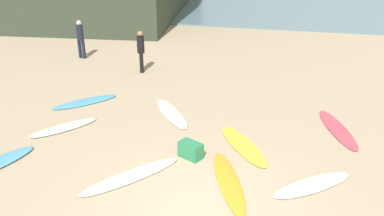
{
  "coord_description": "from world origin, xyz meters",
  "views": [
    {
      "loc": [
        1.38,
        -6.55,
        5.22
      ],
      "look_at": [
        -1.03,
        4.19,
        0.3
      ],
      "focal_mm": 38.11,
      "sensor_mm": 36.0,
      "label": 1
    }
  ],
  "objects": [
    {
      "name": "beachgoer_near",
      "position": [
        -6.97,
        8.99,
        0.9
      ],
      "size": [
        0.34,
        0.33,
        1.63
      ],
      "rotation": [
        0.0,
        0.0,
        2.96
      ],
      "color": "#191E33",
      "rests_on": "ground_plane"
    },
    {
      "name": "surfboard_5",
      "position": [
        2.33,
        1.31,
        0.04
      ],
      "size": [
        1.94,
        1.7,
        0.08
      ],
      "primitive_type": "ellipsoid",
      "rotation": [
        0.0,
        0.0,
        2.25
      ],
      "color": "white",
      "rests_on": "ground_plane"
    },
    {
      "name": "surfboard_6",
      "position": [
        -4.39,
        2.65,
        0.04
      ],
      "size": [
        1.64,
        1.84,
        0.08
      ],
      "primitive_type": "ellipsoid",
      "rotation": [
        0.0,
        0.0,
        2.45
      ],
      "color": "silver",
      "rests_on": "ground_plane"
    },
    {
      "name": "surfboard_4",
      "position": [
        0.66,
        2.73,
        0.04
      ],
      "size": [
        1.69,
        2.23,
        0.08
      ],
      "primitive_type": "ellipsoid",
      "rotation": [
        0.0,
        0.0,
        3.71
      ],
      "color": "yellow",
      "rests_on": "ground_plane"
    },
    {
      "name": "surfboard_1",
      "position": [
        -1.68,
        0.76,
        0.04
      ],
      "size": [
        2.0,
        2.25,
        0.07
      ],
      "primitive_type": "ellipsoid",
      "rotation": [
        0.0,
        0.0,
        -0.7
      ],
      "color": "silver",
      "rests_on": "ground_plane"
    },
    {
      "name": "beachgoer_mid",
      "position": [
        -3.86,
        7.82,
        0.89
      ],
      "size": [
        0.35,
        0.35,
        1.62
      ],
      "rotation": [
        0.0,
        0.0,
        1.87
      ],
      "color": "black",
      "rests_on": "ground_plane"
    },
    {
      "name": "surfboard_7",
      "position": [
        0.52,
        1.03,
        0.04
      ],
      "size": [
        1.3,
        2.52,
        0.08
      ],
      "primitive_type": "ellipsoid",
      "rotation": [
        0.0,
        0.0,
        0.35
      ],
      "color": "orange",
      "rests_on": "ground_plane"
    },
    {
      "name": "surfboard_3",
      "position": [
        -1.69,
        4.26,
        0.03
      ],
      "size": [
        1.74,
        2.2,
        0.07
      ],
      "primitive_type": "ellipsoid",
      "rotation": [
        0.0,
        0.0,
        0.61
      ],
      "color": "white",
      "rests_on": "ground_plane"
    },
    {
      "name": "surfboard_8",
      "position": [
        -4.64,
        4.49,
        0.03
      ],
      "size": [
        1.87,
        1.9,
        0.06
      ],
      "primitive_type": "ellipsoid",
      "rotation": [
        0.0,
        0.0,
        -0.77
      ],
      "color": "#4B9FDB",
      "rests_on": "ground_plane"
    },
    {
      "name": "ground_plane",
      "position": [
        0.0,
        0.0,
        0.0
      ],
      "size": [
        120.0,
        120.0,
        0.0
      ],
      "primitive_type": "plane",
      "color": "tan"
    },
    {
      "name": "surfboard_2",
      "position": [
        3.13,
        4.26,
        0.03
      ],
      "size": [
        1.18,
        2.54,
        0.06
      ],
      "primitive_type": "ellipsoid",
      "rotation": [
        0.0,
        0.0,
        0.28
      ],
      "color": "#E24657",
      "rests_on": "ground_plane"
    },
    {
      "name": "beach_cooler",
      "position": [
        -0.56,
        1.92,
        0.2
      ],
      "size": [
        0.66,
        0.56,
        0.41
      ],
      "primitive_type": "cube",
      "rotation": [
        0.0,
        0.0,
        2.67
      ],
      "color": "#287F51",
      "rests_on": "ground_plane"
    }
  ]
}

